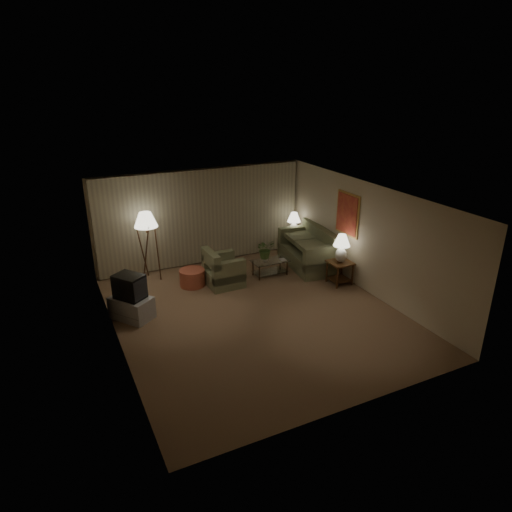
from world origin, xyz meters
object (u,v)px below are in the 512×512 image
at_px(vase, 265,259).
at_px(side_table_far, 293,241).
at_px(sofa, 307,251).
at_px(floor_lamp, 148,245).
at_px(table_lamp_far, 294,222).
at_px(ottoman, 192,278).
at_px(table_lamp_near, 342,246).
at_px(armchair, 224,271).
at_px(coffee_table, 270,265).
at_px(crt_tv, 129,287).
at_px(side_table_near, 340,268).
at_px(tv_cabinet, 132,308).

bearing_deg(vase, side_table_far, 36.59).
bearing_deg(sofa, floor_lamp, -96.45).
xyz_separation_m(table_lamp_far, vase, (-1.52, -1.13, -0.51)).
xyz_separation_m(table_lamp_far, ottoman, (-3.46, -0.85, -0.79)).
xyz_separation_m(side_table_far, table_lamp_near, (-0.00, -2.38, 0.64)).
distance_m(floor_lamp, ottoman, 1.42).
bearing_deg(table_lamp_near, armchair, 155.72).
bearing_deg(table_lamp_near, ottoman, 156.18).
distance_m(coffee_table, crt_tv, 3.94).
relative_size(table_lamp_near, coffee_table, 0.76).
height_order(side_table_near, floor_lamp, floor_lamp).
height_order(side_table_near, tv_cabinet, side_table_near).
xyz_separation_m(side_table_far, ottoman, (-3.46, -0.85, -0.18)).
height_order(floor_lamp, ottoman, floor_lamp).
xyz_separation_m(coffee_table, vase, (-0.15, 0.00, 0.22)).
xyz_separation_m(armchair, tv_cabinet, (-2.48, -0.73, -0.13)).
xyz_separation_m(tv_cabinet, crt_tv, (0.00, 0.00, 0.52)).
bearing_deg(table_lamp_far, vase, -143.41).
distance_m(table_lamp_near, crt_tv, 5.23).
height_order(side_table_far, table_lamp_near, table_lamp_near).
relative_size(side_table_near, vase, 3.69).
bearing_deg(coffee_table, crt_tv, -168.89).
relative_size(sofa, coffee_table, 2.29).
xyz_separation_m(coffee_table, crt_tv, (-3.83, -0.75, 0.49)).
distance_m(coffee_table, floor_lamp, 3.25).
height_order(armchair, coffee_table, armchair).
xyz_separation_m(side_table_far, coffee_table, (-1.37, -1.13, -0.12)).
relative_size(table_lamp_near, floor_lamp, 0.40).
bearing_deg(side_table_far, ottoman, -166.24).
height_order(sofa, floor_lamp, floor_lamp).
distance_m(tv_cabinet, ottoman, 2.02).
xyz_separation_m(side_table_near, crt_tv, (-5.20, 0.50, 0.35)).
distance_m(crt_tv, vase, 3.77).
relative_size(table_lamp_far, ottoman, 1.05).
relative_size(side_table_near, coffee_table, 0.62).
xyz_separation_m(sofa, table_lamp_far, (0.15, 1.03, 0.56)).
bearing_deg(ottoman, table_lamp_far, 13.76).
bearing_deg(crt_tv, side_table_far, 73.91).
xyz_separation_m(crt_tv, ottoman, (1.74, 1.03, -0.55)).
distance_m(coffee_table, ottoman, 2.11).
bearing_deg(table_lamp_far, armchair, -157.03).
distance_m(crt_tv, ottoman, 2.10).
height_order(sofa, tv_cabinet, sofa).
xyz_separation_m(floor_lamp, ottoman, (0.88, -0.83, -0.74)).
xyz_separation_m(armchair, ottoman, (-0.75, 0.30, -0.16)).
relative_size(sofa, side_table_far, 3.71).
height_order(sofa, table_lamp_far, table_lamp_far).
bearing_deg(armchair, tv_cabinet, 105.76).
bearing_deg(floor_lamp, side_table_near, -28.55).
height_order(sofa, armchair, sofa).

